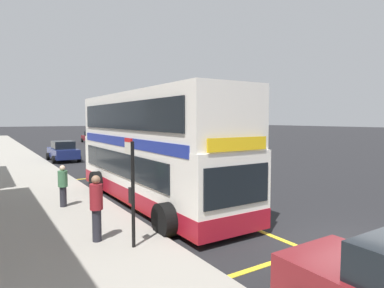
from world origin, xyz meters
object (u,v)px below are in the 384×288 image
at_px(double_decker_bus, 152,152).
at_px(parked_car_silver_distant, 103,139).
at_px(pedestrian_further_back, 63,184).
at_px(pedestrian_waiting_near_sign, 96,205).
at_px(parked_car_maroon_ahead, 91,137).
at_px(parked_car_navy_behind, 63,151).
at_px(bus_stop_sign, 132,184).

bearing_deg(double_decker_bus, parked_car_silver_distant, 76.15).
relative_size(double_decker_bus, pedestrian_further_back, 6.86).
bearing_deg(pedestrian_waiting_near_sign, parked_car_maroon_ahead, 74.70).
distance_m(double_decker_bus, parked_car_maroon_ahead, 36.60).
distance_m(parked_car_navy_behind, pedestrian_waiting_near_sign, 19.56).
bearing_deg(bus_stop_sign, parked_car_navy_behind, 83.47).
height_order(bus_stop_sign, parked_car_maroon_ahead, bus_stop_sign).
bearing_deg(bus_stop_sign, pedestrian_waiting_near_sign, 128.61).
xyz_separation_m(parked_car_silver_distant, pedestrian_waiting_near_sign, (-10.73, -33.71, 0.31)).
relative_size(parked_car_silver_distant, pedestrian_waiting_near_sign, 2.37).
relative_size(parked_car_maroon_ahead, pedestrian_waiting_near_sign, 2.37).
bearing_deg(bus_stop_sign, parked_car_maroon_ahead, 75.90).
bearing_deg(bus_stop_sign, double_decker_bus, 58.56).
distance_m(double_decker_bus, parked_car_silver_distant, 31.24).
height_order(bus_stop_sign, pedestrian_waiting_near_sign, bus_stop_sign).
xyz_separation_m(double_decker_bus, parked_car_silver_distant, (7.47, 30.30, -1.26)).
bearing_deg(double_decker_bus, parked_car_maroon_ahead, 78.21).
xyz_separation_m(double_decker_bus, parked_car_navy_behind, (-0.28, 15.93, -1.26)).
xyz_separation_m(parked_car_navy_behind, pedestrian_waiting_near_sign, (-2.97, -19.33, 0.31)).
relative_size(double_decker_bus, bus_stop_sign, 3.84).
bearing_deg(double_decker_bus, pedestrian_waiting_near_sign, -133.68).
xyz_separation_m(bus_stop_sign, pedestrian_further_back, (-0.69, 4.96, -0.78)).
bearing_deg(parked_car_silver_distant, double_decker_bus, -103.49).
relative_size(parked_car_navy_behind, pedestrian_further_back, 2.72).
relative_size(double_decker_bus, parked_car_maroon_ahead, 2.52).
relative_size(double_decker_bus, parked_car_navy_behind, 2.52).
bearing_deg(parked_car_silver_distant, parked_car_navy_behind, -117.98).
height_order(double_decker_bus, parked_car_maroon_ahead, double_decker_bus).
xyz_separation_m(parked_car_maroon_ahead, pedestrian_waiting_near_sign, (-10.72, -39.21, 0.31)).
bearing_deg(parked_car_maroon_ahead, pedestrian_waiting_near_sign, -107.47).
bearing_deg(double_decker_bus, parked_car_navy_behind, 91.02).
distance_m(parked_car_maroon_ahead, pedestrian_waiting_near_sign, 40.65).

